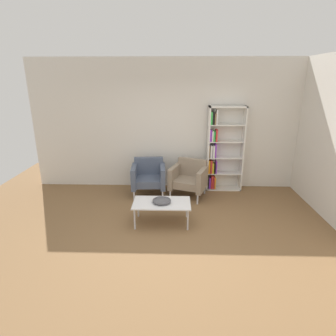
% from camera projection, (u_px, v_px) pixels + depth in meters
% --- Properties ---
extents(ground_plane, '(8.32, 8.32, 0.00)m').
position_uv_depth(ground_plane, '(171.00, 241.00, 4.37)').
color(ground_plane, brown).
extents(plaster_back_panel, '(6.40, 0.12, 2.90)m').
position_uv_depth(plaster_back_panel, '(173.00, 125.00, 6.26)').
color(plaster_back_panel, silver).
rests_on(plaster_back_panel, ground_plane).
extents(bookshelf_tall, '(0.80, 0.30, 1.90)m').
position_uv_depth(bookshelf_tall, '(221.00, 150.00, 6.19)').
color(bookshelf_tall, silver).
rests_on(bookshelf_tall, ground_plane).
extents(coffee_table_low, '(1.00, 0.56, 0.40)m').
position_uv_depth(coffee_table_low, '(162.00, 204.00, 4.82)').
color(coffee_table_low, silver).
rests_on(coffee_table_low, ground_plane).
extents(decorative_bowl, '(0.32, 0.32, 0.05)m').
position_uv_depth(decorative_bowl, '(162.00, 201.00, 4.80)').
color(decorative_bowl, '#4C4C51').
rests_on(decorative_bowl, coffee_table_low).
extents(armchair_near_window, '(0.76, 0.70, 0.78)m').
position_uv_depth(armchair_near_window, '(149.00, 176.00, 6.05)').
color(armchair_near_window, '#4C566B').
rests_on(armchair_near_window, ground_plane).
extents(armchair_corner_red, '(0.89, 0.85, 0.78)m').
position_uv_depth(armchair_corner_red, '(189.00, 178.00, 5.96)').
color(armchair_corner_red, gray).
rests_on(armchair_corner_red, ground_plane).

